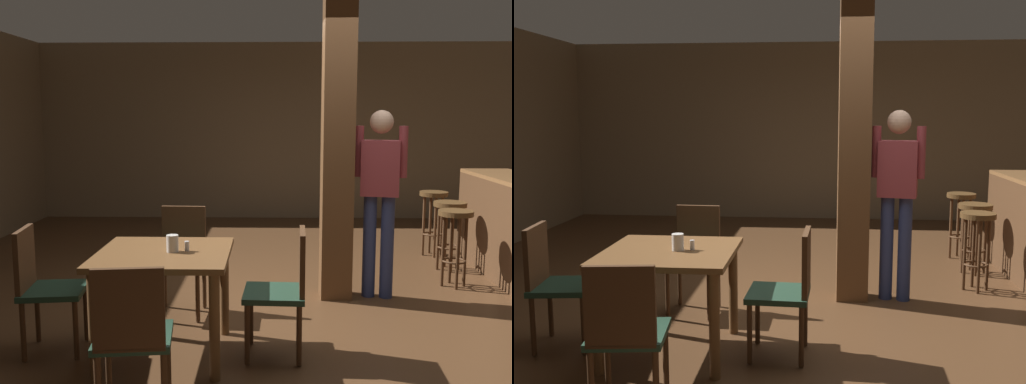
# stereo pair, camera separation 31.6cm
# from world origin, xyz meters

# --- Properties ---
(ground_plane) EXTENTS (10.80, 10.80, 0.00)m
(ground_plane) POSITION_xyz_m (0.00, 0.00, 0.00)
(ground_plane) COLOR #4C301C
(wall_back) EXTENTS (8.00, 0.10, 2.80)m
(wall_back) POSITION_xyz_m (0.00, 4.50, 1.40)
(wall_back) COLOR #756047
(wall_back) RESTS_ON ground_plane
(pillar) EXTENTS (0.28, 0.28, 2.80)m
(pillar) POSITION_xyz_m (0.34, 0.43, 1.40)
(pillar) COLOR brown
(pillar) RESTS_ON ground_plane
(dining_table) EXTENTS (0.91, 0.91, 0.75)m
(dining_table) POSITION_xyz_m (-1.00, -0.90, 0.62)
(dining_table) COLOR brown
(dining_table) RESTS_ON ground_plane
(chair_north) EXTENTS (0.44, 0.44, 0.89)m
(chair_north) POSITION_xyz_m (-1.02, -0.02, 0.51)
(chair_north) COLOR #1E3828
(chair_north) RESTS_ON ground_plane
(chair_west) EXTENTS (0.47, 0.47, 0.89)m
(chair_west) POSITION_xyz_m (-1.87, -0.88, 0.51)
(chair_west) COLOR #1E3828
(chair_west) RESTS_ON ground_plane
(chair_south) EXTENTS (0.47, 0.47, 0.89)m
(chair_south) POSITION_xyz_m (-1.02, -1.77, 0.51)
(chair_south) COLOR #1E3828
(chair_south) RESTS_ON ground_plane
(chair_east) EXTENTS (0.44, 0.44, 0.89)m
(chair_east) POSITION_xyz_m (-0.16, -0.90, 0.51)
(chair_east) COLOR #1E3828
(chair_east) RESTS_ON ground_plane
(napkin_cup) EXTENTS (0.08, 0.08, 0.12)m
(napkin_cup) POSITION_xyz_m (-0.94, -0.91, 0.81)
(napkin_cup) COLOR beige
(napkin_cup) RESTS_ON dining_table
(salt_shaker) EXTENTS (0.03, 0.03, 0.07)m
(salt_shaker) POSITION_xyz_m (-0.84, -0.89, 0.78)
(salt_shaker) COLOR silver
(salt_shaker) RESTS_ON dining_table
(standing_person) EXTENTS (0.47, 0.27, 1.72)m
(standing_person) POSITION_xyz_m (0.73, 0.43, 1.00)
(standing_person) COLOR maroon
(standing_person) RESTS_ON ground_plane
(bar_counter) EXTENTS (0.56, 1.74, 1.04)m
(bar_counter) POSITION_xyz_m (2.17, 1.19, 0.53)
(bar_counter) COLOR brown
(bar_counter) RESTS_ON ground_plane
(bar_stool_near) EXTENTS (0.33, 0.33, 0.76)m
(bar_stool_near) POSITION_xyz_m (1.53, 0.77, 0.56)
(bar_stool_near) COLOR #4C3319
(bar_stool_near) RESTS_ON ground_plane
(bar_stool_mid) EXTENTS (0.35, 0.35, 0.75)m
(bar_stool_mid) POSITION_xyz_m (1.67, 1.38, 0.56)
(bar_stool_mid) COLOR #4C3319
(bar_stool_mid) RESTS_ON ground_plane
(bar_stool_far) EXTENTS (0.33, 0.33, 0.77)m
(bar_stool_far) POSITION_xyz_m (1.67, 2.01, 0.57)
(bar_stool_far) COLOR #4C3319
(bar_stool_far) RESTS_ON ground_plane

